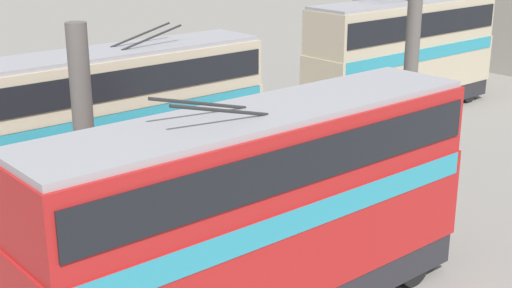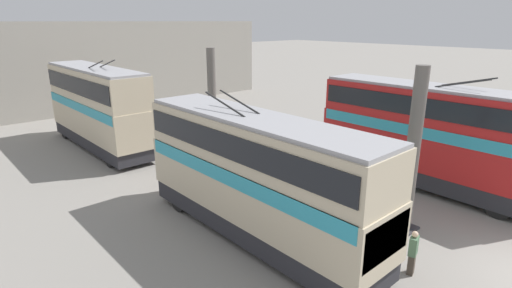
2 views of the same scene
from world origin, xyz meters
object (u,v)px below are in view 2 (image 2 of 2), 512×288
at_px(person_aisle_midway, 265,152).
at_px(person_by_right_row, 413,252).
at_px(bus_right_near, 256,171).
at_px(oil_drum, 231,176).
at_px(bus_left_far, 428,130).
at_px(bus_right_mid, 97,103).

relative_size(person_aisle_midway, person_by_right_row, 1.03).
relative_size(bus_right_near, oil_drum, 12.76).
bearing_deg(bus_left_far, person_aisle_midway, 28.87).
distance_m(bus_left_far, oil_drum, 10.03).
xyz_separation_m(bus_right_near, person_aisle_midway, (5.50, -5.62, -1.87)).
bearing_deg(bus_left_far, oil_drum, 47.42).
xyz_separation_m(bus_right_near, oil_drum, (4.71, -2.52, -2.29)).
bearing_deg(oil_drum, person_aisle_midway, -75.73).
distance_m(bus_right_near, bus_right_mid, 15.18).
relative_size(bus_left_far, person_by_right_row, 6.99).
distance_m(bus_left_far, person_aisle_midway, 8.65).
height_order(person_aisle_midway, person_by_right_row, person_aisle_midway).
bearing_deg(oil_drum, person_by_right_row, 178.09).
bearing_deg(bus_right_near, bus_left_far, -100.88).
distance_m(bus_left_far, person_by_right_row, 8.46).
bearing_deg(oil_drum, bus_left_far, -132.58).
bearing_deg(bus_left_far, bus_right_mid, 29.59).
distance_m(person_aisle_midway, oil_drum, 3.22).
distance_m(bus_right_mid, person_by_right_row, 20.63).
xyz_separation_m(person_aisle_midway, person_by_right_row, (-10.72, 3.43, -0.03)).
distance_m(person_by_right_row, oil_drum, 9.95).
distance_m(bus_left_far, bus_right_mid, 19.59).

